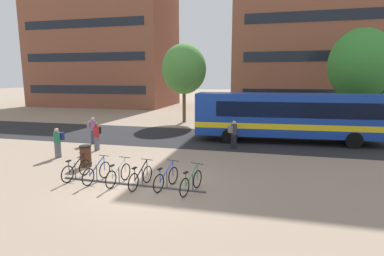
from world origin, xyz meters
TOP-DOWN VIEW (x-y plane):
  - ground at (0.00, 0.00)m, footprint 200.00×200.00m
  - bus_lane_asphalt at (0.00, 9.94)m, footprint 80.00×7.20m
  - city_bus at (5.73, 9.94)m, footprint 12.14×3.22m
  - bike_rack at (-0.76, -0.06)m, footprint 6.12×0.28m
  - parked_bicycle_black_0 at (-3.31, 0.11)m, footprint 0.52×1.72m
  - parked_bicycle_blue_1 at (-2.28, -0.00)m, footprint 0.52×1.71m
  - parked_bicycle_silver_2 at (-1.28, -0.05)m, footprint 0.52×1.72m
  - parked_bicycle_black_3 at (-0.29, -0.14)m, footprint 0.52×1.71m
  - parked_bicycle_blue_4 at (0.72, -0.03)m, footprint 0.61×1.68m
  - parked_bicycle_green_5 at (1.76, -0.21)m, footprint 0.61×1.68m
  - commuter_navy_pack_0 at (-6.34, 2.94)m, footprint 0.50×0.60m
  - commuter_black_pack_1 at (-5.20, 4.86)m, footprint 0.36×0.54m
  - commuter_grey_pack_2 at (-6.42, 6.42)m, footprint 0.53×0.35m
  - commuter_grey_pack_3 at (2.53, 7.14)m, footprint 0.60×0.56m
  - trash_bin at (-3.95, 1.79)m, footprint 0.55×0.55m
  - street_tree_0 at (-3.25, 17.11)m, footprint 4.16×4.16m
  - street_tree_1 at (11.59, 16.56)m, footprint 4.92×4.92m
  - building_left_wing at (-19.94, 32.33)m, footprint 20.26×11.78m
  - building_right_wing at (11.67, 30.53)m, footprint 22.66×12.46m

SIDE VIEW (x-z plane):
  - ground at x=0.00m, z-range 0.00..0.00m
  - bus_lane_asphalt at x=0.00m, z-range 0.00..0.01m
  - bike_rack at x=-0.76m, z-range -0.26..0.44m
  - parked_bicycle_black_0 at x=-3.31m, z-range -0.11..0.88m
  - parked_bicycle_blue_1 at x=-2.28m, z-range -0.11..0.88m
  - parked_bicycle_silver_2 at x=-1.28m, z-range -0.11..0.88m
  - parked_bicycle_black_3 at x=-0.29m, z-range -0.11..0.88m
  - parked_bicycle_blue_4 at x=0.72m, z-range -0.11..0.88m
  - parked_bicycle_green_5 at x=1.76m, z-range -0.11..0.88m
  - trash_bin at x=-3.95m, z-range 0.00..1.03m
  - commuter_navy_pack_0 at x=-6.34m, z-range 0.12..1.71m
  - commuter_black_pack_1 at x=-5.20m, z-range 0.12..1.78m
  - commuter_grey_pack_3 at x=2.53m, z-range 0.13..1.83m
  - commuter_grey_pack_2 at x=-6.42m, z-range 0.13..1.85m
  - city_bus at x=5.73m, z-range 0.18..3.38m
  - street_tree_0 at x=-3.25m, z-range 1.33..8.69m
  - street_tree_1 at x=11.59m, z-range 1.18..9.31m
  - building_left_wing at x=-19.94m, z-range 0.00..17.48m
  - building_right_wing at x=11.67m, z-range 0.00..24.38m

